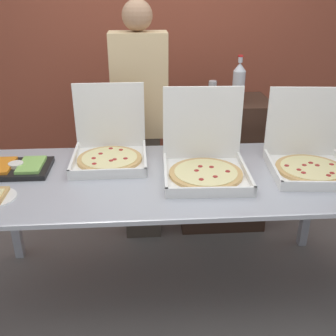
{
  "coord_description": "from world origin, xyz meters",
  "views": [
    {
      "loc": [
        -0.15,
        -2.08,
        1.87
      ],
      "look_at": [
        0.0,
        0.0,
        0.91
      ],
      "focal_mm": 42.0,
      "sensor_mm": 36.0,
      "label": 1
    }
  ],
  "objects_px": {
    "pizza_box_near_right": "(110,148)",
    "soda_bottle": "(239,82)",
    "person_guest_plaid": "(140,124)",
    "pizza_box_far_left": "(309,157)",
    "soda_can_silver": "(212,89)",
    "veggie_tray": "(16,168)",
    "pizza_box_far_right": "(205,160)"
  },
  "relations": [
    {
      "from": "veggie_tray",
      "to": "soda_can_silver",
      "type": "height_order",
      "value": "soda_can_silver"
    },
    {
      "from": "veggie_tray",
      "to": "pizza_box_far_left",
      "type": "bearing_deg",
      "value": -3.14
    },
    {
      "from": "pizza_box_far_left",
      "to": "person_guest_plaid",
      "type": "distance_m",
      "value": 1.22
    },
    {
      "from": "pizza_box_far_right",
      "to": "pizza_box_near_right",
      "type": "bearing_deg",
      "value": 158.83
    },
    {
      "from": "pizza_box_near_right",
      "to": "pizza_box_far_right",
      "type": "xyz_separation_m",
      "value": [
        0.57,
        -0.25,
        0.0
      ]
    },
    {
      "from": "soda_bottle",
      "to": "person_guest_plaid",
      "type": "xyz_separation_m",
      "value": [
        -0.74,
        -0.08,
        -0.28
      ]
    },
    {
      "from": "pizza_box_far_left",
      "to": "veggie_tray",
      "type": "relative_size",
      "value": 1.32
    },
    {
      "from": "pizza_box_near_right",
      "to": "pizza_box_far_right",
      "type": "distance_m",
      "value": 0.62
    },
    {
      "from": "pizza_box_far_left",
      "to": "veggie_tray",
      "type": "xyz_separation_m",
      "value": [
        -1.76,
        0.1,
        -0.06
      ]
    },
    {
      "from": "pizza_box_near_right",
      "to": "veggie_tray",
      "type": "bearing_deg",
      "value": -166.46
    },
    {
      "from": "soda_bottle",
      "to": "person_guest_plaid",
      "type": "relative_size",
      "value": 0.19
    },
    {
      "from": "pizza_box_far_left",
      "to": "person_guest_plaid",
      "type": "relative_size",
      "value": 0.29
    },
    {
      "from": "pizza_box_far_right",
      "to": "veggie_tray",
      "type": "distance_m",
      "value": 1.13
    },
    {
      "from": "soda_can_silver",
      "to": "pizza_box_far_left",
      "type": "bearing_deg",
      "value": -65.97
    },
    {
      "from": "pizza_box_far_left",
      "to": "soda_bottle",
      "type": "xyz_separation_m",
      "value": [
        -0.27,
        0.76,
        0.29
      ]
    },
    {
      "from": "soda_bottle",
      "to": "pizza_box_near_right",
      "type": "bearing_deg",
      "value": -150.72
    },
    {
      "from": "pizza_box_far_left",
      "to": "veggie_tray",
      "type": "bearing_deg",
      "value": -177.86
    },
    {
      "from": "pizza_box_far_right",
      "to": "person_guest_plaid",
      "type": "distance_m",
      "value": 0.79
    },
    {
      "from": "pizza_box_near_right",
      "to": "pizza_box_far_right",
      "type": "relative_size",
      "value": 0.92
    },
    {
      "from": "soda_bottle",
      "to": "soda_can_silver",
      "type": "height_order",
      "value": "soda_bottle"
    },
    {
      "from": "pizza_box_far_left",
      "to": "soda_can_silver",
      "type": "xyz_separation_m",
      "value": [
        -0.43,
        0.96,
        0.19
      ]
    },
    {
      "from": "soda_can_silver",
      "to": "soda_bottle",
      "type": "bearing_deg",
      "value": -52.27
    },
    {
      "from": "veggie_tray",
      "to": "soda_bottle",
      "type": "height_order",
      "value": "soda_bottle"
    },
    {
      "from": "pizza_box_near_right",
      "to": "soda_bottle",
      "type": "height_order",
      "value": "soda_bottle"
    },
    {
      "from": "soda_bottle",
      "to": "person_guest_plaid",
      "type": "distance_m",
      "value": 0.79
    },
    {
      "from": "pizza_box_far_right",
      "to": "person_guest_plaid",
      "type": "height_order",
      "value": "person_guest_plaid"
    },
    {
      "from": "veggie_tray",
      "to": "soda_can_silver",
      "type": "relative_size",
      "value": 3.2
    },
    {
      "from": "soda_bottle",
      "to": "soda_can_silver",
      "type": "bearing_deg",
      "value": 127.73
    },
    {
      "from": "soda_bottle",
      "to": "person_guest_plaid",
      "type": "bearing_deg",
      "value": -173.93
    },
    {
      "from": "soda_can_silver",
      "to": "person_guest_plaid",
      "type": "height_order",
      "value": "person_guest_plaid"
    },
    {
      "from": "soda_can_silver",
      "to": "person_guest_plaid",
      "type": "relative_size",
      "value": 0.07
    },
    {
      "from": "pizza_box_far_right",
      "to": "pizza_box_far_left",
      "type": "distance_m",
      "value": 0.64
    }
  ]
}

